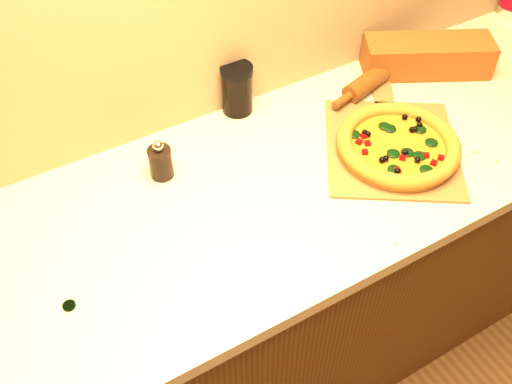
# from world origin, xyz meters

# --- Properties ---
(cabinet) EXTENTS (2.80, 0.65, 0.86)m
(cabinet) POSITION_xyz_m (0.00, 1.43, 0.43)
(cabinet) COLOR #492B0F
(cabinet) RESTS_ON ground
(countertop) EXTENTS (2.84, 0.68, 0.04)m
(countertop) POSITION_xyz_m (0.00, 1.43, 0.88)
(countertop) COLOR beige
(countertop) RESTS_ON cabinet
(pizza_peel) EXTENTS (0.49, 0.53, 0.01)m
(pizza_peel) POSITION_xyz_m (0.48, 1.39, 0.90)
(pizza_peel) COLOR brown
(pizza_peel) RESTS_ON countertop
(pizza) EXTENTS (0.32, 0.32, 0.05)m
(pizza) POSITION_xyz_m (0.48, 1.36, 0.93)
(pizza) COLOR #B26B2C
(pizza) RESTS_ON pizza_peel
(bottle_cap) EXTENTS (0.03, 0.03, 0.01)m
(bottle_cap) POSITION_xyz_m (-0.41, 1.34, 0.90)
(bottle_cap) COLOR black
(bottle_cap) RESTS_ON countertop
(pepper_grinder) EXTENTS (0.06, 0.06, 0.11)m
(pepper_grinder) POSITION_xyz_m (-0.09, 1.59, 0.95)
(pepper_grinder) COLOR black
(pepper_grinder) RESTS_ON countertop
(rolling_pin) EXTENTS (0.41, 0.14, 0.06)m
(rolling_pin) POSITION_xyz_m (0.63, 1.63, 0.93)
(rolling_pin) COLOR #5E3210
(rolling_pin) RESTS_ON countertop
(bread_bag) EXTENTS (0.39, 0.28, 0.10)m
(bread_bag) POSITION_xyz_m (0.78, 1.61, 0.95)
(bread_bag) COLOR brown
(bread_bag) RESTS_ON countertop
(dark_jar) EXTENTS (0.09, 0.09, 0.14)m
(dark_jar) POSITION_xyz_m (0.20, 1.73, 0.97)
(dark_jar) COLOR black
(dark_jar) RESTS_ON countertop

